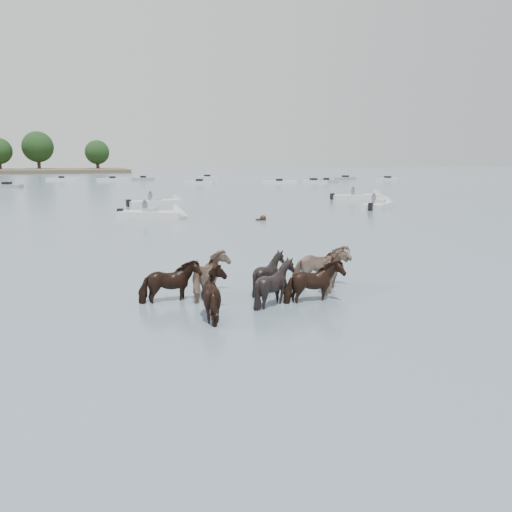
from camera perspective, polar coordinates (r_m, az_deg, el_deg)
name	(u,v)px	position (r m, az deg, el deg)	size (l,w,h in m)	color
ground	(210,301)	(15.57, -4.94, -4.84)	(400.00, 400.00, 0.00)	slate
pony_herd	(265,281)	(15.68, 0.98, -2.76)	(6.94, 3.84, 1.58)	black
swimming_pony	(262,219)	(35.54, 0.69, 4.05)	(0.72, 0.44, 0.44)	black
motorboat_b	(161,215)	(37.21, -10.21, 4.37)	(5.10, 3.58, 1.92)	silver
motorboat_c	(163,203)	(47.63, -10.00, 5.69)	(5.53, 2.97, 1.92)	silver
motorboat_d	(380,205)	(45.56, 13.24, 5.36)	(4.58, 4.54, 1.92)	silver
motorboat_e	(363,197)	(55.21, 11.51, 6.28)	(6.03, 1.69, 1.92)	silver
distant_flotilla	(101,182)	(89.08, -16.43, 7.63)	(105.64, 28.21, 0.93)	silver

